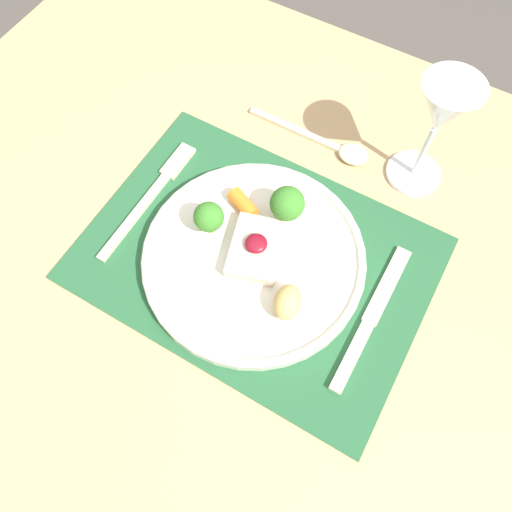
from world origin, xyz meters
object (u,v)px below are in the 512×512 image
(dinner_plate, at_px, (257,256))
(spoon, at_px, (335,146))
(knife, at_px, (367,326))
(wine_glass_near, at_px, (441,115))
(fork, at_px, (154,191))

(dinner_plate, height_order, spoon, dinner_plate)
(knife, distance_m, wine_glass_near, 0.28)
(fork, bearing_deg, spoon, 47.25)
(dinner_plate, height_order, fork, dinner_plate)
(knife, xyz_separation_m, wine_glass_near, (-0.04, 0.25, 0.12))
(knife, xyz_separation_m, spoon, (-0.16, 0.23, -0.00))
(dinner_plate, bearing_deg, spoon, 87.97)
(spoon, bearing_deg, knife, -52.96)
(dinner_plate, xyz_separation_m, knife, (0.17, -0.01, -0.01))
(knife, height_order, wine_glass_near, wine_glass_near)
(fork, height_order, wine_glass_near, wine_glass_near)
(fork, xyz_separation_m, knife, (0.35, -0.03, 0.00))
(dinner_plate, distance_m, spoon, 0.22)
(dinner_plate, relative_size, knife, 1.36)
(fork, distance_m, spoon, 0.28)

